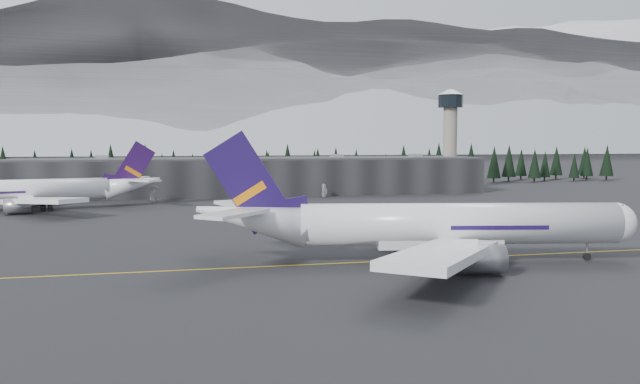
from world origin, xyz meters
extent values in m
plane|color=black|center=(0.00, 0.00, 0.00)|extent=(1400.00, 1400.00, 0.00)
cube|color=gold|center=(0.00, -2.00, 0.01)|extent=(400.00, 0.40, 0.02)
cube|color=black|center=(0.00, 125.00, 6.00)|extent=(160.00, 30.00, 12.00)
cube|color=#333335|center=(0.00, 125.00, 12.30)|extent=(160.00, 30.00, 0.60)
cylinder|color=gray|center=(75.00, 128.00, 16.00)|extent=(5.20, 5.20, 32.00)
cylinder|color=black|center=(75.00, 128.00, 33.25)|extent=(9.20, 9.20, 4.50)
cone|color=silver|center=(75.00, 128.00, 36.70)|extent=(10.00, 10.00, 2.00)
cube|color=black|center=(0.00, 162.00, 7.50)|extent=(360.00, 20.00, 15.00)
cylinder|color=silver|center=(16.34, -4.32, 5.79)|extent=(48.80, 15.13, 6.32)
sphere|color=silver|center=(40.16, -8.77, 5.79)|extent=(6.32, 6.32, 6.32)
cone|color=silver|center=(-14.72, 1.50, 6.74)|extent=(18.56, 9.47, 9.15)
cube|color=silver|center=(13.14, 12.90, 4.11)|extent=(16.87, 30.69, 2.70)
cylinder|color=gray|center=(18.28, 6.04, 2.32)|extent=(7.47, 5.19, 4.00)
cube|color=silver|center=(7.13, -19.20, 4.11)|extent=(25.00, 28.33, 2.70)
cylinder|color=gray|center=(14.41, -14.67, 2.32)|extent=(7.47, 5.19, 4.00)
cube|color=#1D0E45|center=(-15.24, 1.60, 12.12)|extent=(13.21, 2.97, 15.69)
cube|color=orange|center=(-15.03, 1.56, 10.53)|extent=(5.16, 1.53, 3.86)
cube|color=silver|center=(-15.63, 8.10, 8.22)|extent=(8.32, 12.50, 0.53)
cube|color=silver|center=(-17.95, -4.33, 8.22)|extent=(11.14, 11.88, 0.53)
cylinder|color=black|center=(36.02, -8.00, 1.58)|extent=(0.53, 0.53, 3.16)
cylinder|color=black|center=(9.97, 1.70, 1.58)|extent=(0.53, 0.53, 3.16)
cylinder|color=black|center=(8.22, -7.62, 1.58)|extent=(0.53, 0.53, 3.16)
cylinder|color=white|center=(-66.88, 85.35, 5.36)|extent=(45.02, 15.08, 5.84)
cone|color=white|center=(-38.31, 91.46, 6.23)|extent=(17.22, 9.13, 8.46)
cube|color=white|center=(-58.01, 71.81, 3.80)|extent=(23.52, 25.89, 2.50)
cylinder|color=gray|center=(-64.84, 75.83, 2.14)|extent=(6.96, 4.94, 3.70)
cube|color=white|center=(-64.32, 101.33, 3.80)|extent=(14.98, 28.37, 2.50)
cylinder|color=gray|center=(-68.91, 94.87, 2.14)|extent=(6.96, 4.94, 3.70)
cube|color=#280E43|center=(-37.84, 91.56, 11.20)|extent=(12.16, 3.06, 14.50)
cube|color=#D06A0C|center=(-38.03, 91.52, 9.74)|extent=(4.76, 1.53, 3.57)
cube|color=white|center=(-35.19, 86.15, 7.59)|extent=(10.43, 10.89, 0.49)
cube|color=white|center=(-37.63, 97.58, 7.59)|extent=(7.47, 11.54, 0.49)
cylinder|color=black|center=(-59.29, 82.49, 1.46)|extent=(0.49, 0.49, 2.92)
cylinder|color=black|center=(-61.13, 91.06, 1.46)|extent=(0.49, 0.49, 2.92)
imported|color=silver|center=(-32.78, 100.95, 0.71)|extent=(2.67, 5.23, 1.41)
imported|color=silver|center=(21.19, 106.48, 0.76)|extent=(4.72, 2.56, 1.52)
camera|label=1|loc=(-25.36, -91.74, 18.39)|focal=35.00mm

